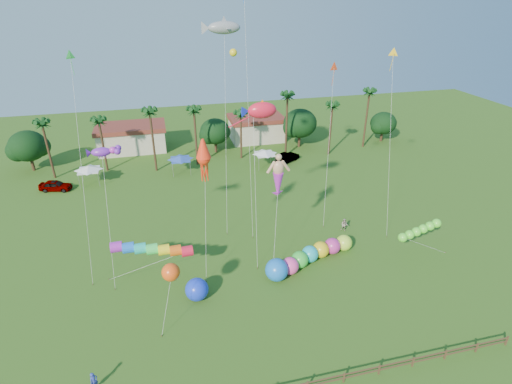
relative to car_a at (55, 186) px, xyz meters
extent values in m
plane|color=#285116|center=(24.92, -35.04, -0.79)|extent=(160.00, 160.00, 0.00)
cylinder|color=#3A2819|center=(-1.08, 4.96, 3.71)|extent=(0.36, 0.36, 9.00)
cylinder|color=#3A2819|center=(6.92, 5.96, 3.46)|extent=(0.36, 0.36, 8.50)
cylinder|color=#3A2819|center=(14.92, 3.96, 4.21)|extent=(0.36, 0.36, 10.00)
cylinder|color=#3A2819|center=(21.92, 4.96, 3.96)|extent=(0.36, 0.36, 9.50)
cylinder|color=#3A2819|center=(29.92, 5.96, 3.21)|extent=(0.36, 0.36, 8.00)
cylinder|color=#3A2819|center=(37.92, 4.96, 4.71)|extent=(0.36, 0.36, 11.00)
cylinder|color=#3A2819|center=(45.92, 3.96, 3.71)|extent=(0.36, 0.36, 9.00)
cylinder|color=#3A2819|center=(53.92, 5.96, 4.46)|extent=(0.36, 0.36, 10.50)
sphere|color=#113814|center=(-5.08, 8.96, 3.55)|extent=(5.88, 5.88, 5.88)
sphere|color=#113814|center=(25.92, 9.96, 3.24)|extent=(5.46, 5.46, 5.46)
sphere|color=#113814|center=(41.92, 8.96, 3.86)|extent=(6.30, 6.30, 6.30)
sphere|color=#113814|center=(58.92, 7.96, 2.93)|extent=(5.04, 5.04, 5.04)
cube|color=beige|center=(10.92, 14.96, 1.21)|extent=(12.00, 7.00, 4.00)
cube|color=beige|center=(34.92, 14.96, 1.21)|extent=(10.00, 7.00, 4.00)
pyramid|color=white|center=(4.92, 0.96, 1.96)|extent=(3.00, 3.00, 0.60)
pyramid|color=blue|center=(18.92, 1.96, 1.96)|extent=(3.00, 3.00, 0.60)
pyramid|color=white|center=(32.92, 0.96, 1.96)|extent=(3.00, 3.00, 0.60)
cube|color=brown|center=(27.92, -41.04, -0.29)|extent=(0.12, 0.12, 1.00)
cube|color=brown|center=(30.92, -41.04, -0.29)|extent=(0.12, 0.12, 1.00)
cube|color=brown|center=(33.92, -41.04, -0.29)|extent=(0.12, 0.12, 1.00)
cube|color=brown|center=(36.92, -41.04, -0.29)|extent=(0.12, 0.12, 1.00)
cube|color=brown|center=(39.92, -41.04, -0.29)|extent=(0.12, 0.12, 1.00)
cube|color=brown|center=(42.92, -41.04, -0.29)|extent=(0.12, 0.12, 1.00)
cube|color=brown|center=(24.92, -41.04, 0.06)|extent=(36.00, 0.08, 0.10)
imported|color=#4C4C54|center=(0.00, 0.00, 0.00)|extent=(4.95, 2.89, 1.58)
imported|color=#4C4C54|center=(37.38, 2.26, 0.03)|extent=(5.11, 4.26, 1.65)
imported|color=#2D3AA0|center=(9.38, -37.01, 0.03)|extent=(0.72, 0.68, 1.65)
imported|color=#A59489|center=(37.33, -20.97, 0.05)|extent=(1.03, 1.01, 1.68)
sphere|color=#FD42A2|center=(28.08, -27.35, 0.15)|extent=(1.89, 1.89, 1.89)
sphere|color=green|center=(29.46, -26.54, 0.15)|extent=(1.89, 1.89, 1.89)
sphere|color=#1CACC5|center=(30.89, -25.86, 0.15)|extent=(1.89, 1.89, 1.89)
sphere|color=yellow|center=(32.38, -25.36, 0.15)|extent=(1.89, 1.89, 1.89)
sphere|color=#C62E93|center=(33.94, -25.01, 0.15)|extent=(1.89, 1.89, 1.89)
sphere|color=#BCF536|center=(35.52, -24.73, 0.15)|extent=(1.89, 1.89, 1.89)
sphere|color=blue|center=(26.41, -27.97, 0.42)|extent=(3.11, 3.11, 2.42)
sphere|color=#1937E8|center=(18.03, -28.91, 0.34)|extent=(2.27, 2.27, 2.27)
cylinder|color=red|center=(15.57, -25.55, 2.62)|extent=(8.11, 2.17, 1.09)
cylinder|color=silver|center=(13.46, -24.70, 0.91)|extent=(8.24, 1.72, 3.43)
cylinder|color=brown|center=(9.35, -23.85, -0.71)|extent=(0.08, 0.08, 0.16)
ellipsoid|color=#5DEC34|center=(40.57, -28.21, 2.30)|extent=(5.51, 1.16, 1.20)
cylinder|color=silver|center=(43.62, -28.20, 0.76)|extent=(6.13, 0.04, 3.11)
cylinder|color=brown|center=(46.68, -28.19, -0.71)|extent=(0.08, 0.08, 0.16)
sphere|color=#FF5214|center=(15.83, -31.64, 4.95)|extent=(2.07, 2.07, 1.57)
cylinder|color=silver|center=(15.13, -32.31, 2.08)|extent=(1.44, 1.38, 5.75)
cylinder|color=brown|center=(14.42, -32.99, -0.71)|extent=(0.08, 0.08, 0.16)
cylinder|color=silver|center=(26.98, -25.29, 3.96)|extent=(1.49, 3.72, 9.51)
cylinder|color=brown|center=(26.25, -27.14, -0.71)|extent=(0.08, 0.08, 0.16)
ellipsoid|color=red|center=(26.78, -20.26, 15.15)|extent=(4.83, 2.69, 1.91)
cylinder|color=silver|center=(25.84, -23.01, 7.18)|extent=(1.90, 5.54, 15.95)
cylinder|color=brown|center=(24.91, -25.77, -0.71)|extent=(0.08, 0.08, 0.16)
ellipsoid|color=gray|center=(24.61, -11.26, 22.46)|extent=(5.31, 3.57, 1.79)
cylinder|color=silver|center=(23.76, -14.75, 10.84)|extent=(1.73, 7.01, 23.26)
cylinder|color=brown|center=(22.91, -18.24, -0.71)|extent=(0.08, 0.08, 0.16)
cone|color=#FF3314|center=(20.07, -23.58, 11.73)|extent=(1.72, 1.72, 4.14)
cylinder|color=silver|center=(19.63, -25.10, 5.47)|extent=(0.90, 3.07, 12.53)
cylinder|color=brown|center=(19.20, -26.62, -0.71)|extent=(0.08, 0.08, 0.16)
ellipsoid|color=purple|center=(10.57, -21.35, 12.46)|extent=(3.45, 2.24, 1.25)
cylinder|color=silver|center=(10.33, -23.49, 5.83)|extent=(0.52, 4.29, 13.26)
cylinder|color=brown|center=(10.08, -25.62, -0.71)|extent=(0.08, 0.08, 0.16)
cone|color=#E24219|center=(36.22, -16.39, 18.46)|extent=(1.29, 0.61, 1.27)
cylinder|color=silver|center=(35.70, -17.94, 8.83)|extent=(1.07, 3.15, 19.25)
cylinder|color=brown|center=(35.18, -19.50, -0.71)|extent=(0.08, 0.08, 0.16)
cone|color=yellow|center=(41.99, -18.79, 20.12)|extent=(1.09, 0.90, 1.18)
cylinder|color=silver|center=(41.91, -21.20, 9.67)|extent=(0.19, 4.84, 20.92)
cylinder|color=brown|center=(41.82, -23.61, -0.71)|extent=(0.08, 0.08, 0.16)
cone|color=#34DF4B|center=(9.23, -19.68, 21.09)|extent=(0.97, 0.79, 1.04)
cylinder|color=silver|center=(8.51, -21.99, 10.15)|extent=(1.47, 4.64, 21.89)
cylinder|color=brown|center=(7.80, -24.29, -0.71)|extent=(0.08, 0.08, 0.16)
cylinder|color=silver|center=(25.85, -17.95, 13.24)|extent=(0.06, 3.63, 28.07)
cylinder|color=brown|center=(25.83, -19.76, -0.71)|extent=(0.08, 0.08, 0.16)
camera|label=1|loc=(16.32, -59.62, 26.35)|focal=28.00mm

